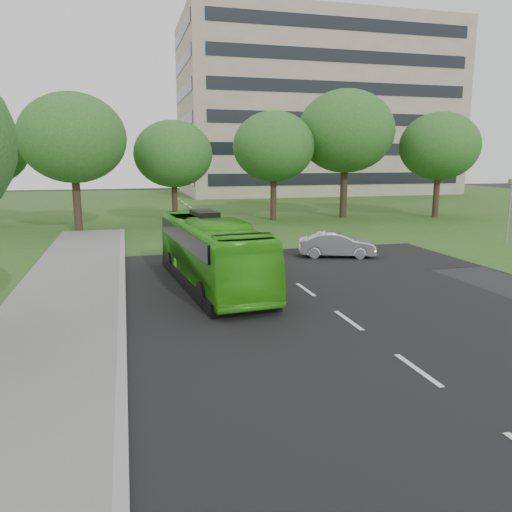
# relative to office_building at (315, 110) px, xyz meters

# --- Properties ---
(ground) EXTENTS (160.00, 160.00, 0.00)m
(ground) POSITION_rel_office_building_xyz_m (-21.96, -61.96, -12.50)
(ground) COLOR black
(ground) RESTS_ON ground
(street_surfaces) EXTENTS (120.00, 120.00, 0.15)m
(street_surfaces) POSITION_rel_office_building_xyz_m (-22.34, -39.21, -12.47)
(street_surfaces) COLOR black
(street_surfaces) RESTS_ON ground
(office_building) EXTENTS (40.10, 20.10, 25.00)m
(office_building) POSITION_rel_office_building_xyz_m (0.00, 0.00, 0.00)
(office_building) COLOR gray
(office_building) RESTS_ON ground
(tree_park_a) EXTENTS (7.29, 7.29, 9.69)m
(tree_park_a) POSITION_rel_office_building_xyz_m (-32.08, -36.74, -5.93)
(tree_park_a) COLOR black
(tree_park_a) RESTS_ON ground
(tree_park_b) EXTENTS (6.27, 6.27, 8.23)m
(tree_park_b) POSITION_rel_office_building_xyz_m (-24.87, -33.07, -6.95)
(tree_park_b) COLOR black
(tree_park_b) RESTS_ON ground
(tree_park_c) EXTENTS (6.85, 6.85, 9.10)m
(tree_park_c) POSITION_rel_office_building_xyz_m (-16.54, -33.30, -6.32)
(tree_park_c) COLOR black
(tree_park_c) RESTS_ON ground
(tree_park_d) EXTENTS (8.38, 8.38, 11.09)m
(tree_park_d) POSITION_rel_office_building_xyz_m (-9.94, -33.03, -4.99)
(tree_park_d) COLOR black
(tree_park_d) RESTS_ON ground
(tree_park_e) EXTENTS (6.90, 6.90, 9.20)m
(tree_park_e) POSITION_rel_office_building_xyz_m (-1.91, -35.05, -6.25)
(tree_park_e) COLOR black
(tree_park_e) RESTS_ON ground
(bus) EXTENTS (3.32, 10.20, 2.79)m
(bus) POSITION_rel_office_building_xyz_m (-25.44, -54.16, -11.10)
(bus) COLOR green
(bus) RESTS_ON ground
(sedan) EXTENTS (4.27, 2.59, 1.33)m
(sedan) POSITION_rel_office_building_xyz_m (-17.96, -49.88, -11.84)
(sedan) COLOR silver
(sedan) RESTS_ON ground
(camera_pole) EXTENTS (0.36, 0.32, 3.99)m
(camera_pole) POSITION_rel_office_building_xyz_m (-6.58, -49.22, -9.92)
(camera_pole) COLOR gray
(camera_pole) RESTS_ON ground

